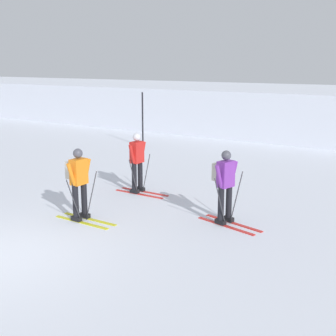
{
  "coord_description": "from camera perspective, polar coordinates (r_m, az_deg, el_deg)",
  "views": [
    {
      "loc": [
        7.16,
        -5.11,
        3.62
      ],
      "look_at": [
        0.75,
        4.81,
        0.9
      ],
      "focal_mm": 49.08,
      "sensor_mm": 36.0,
      "label": 1
    }
  ],
  "objects": [
    {
      "name": "far_snow_ridge",
      "position": [
        25.66,
        16.64,
        6.89
      ],
      "size": [
        80.0,
        9.54,
        2.29
      ],
      "primitive_type": "cube",
      "color": "silver",
      "rests_on": "ground"
    },
    {
      "name": "skier_orange",
      "position": [
        10.82,
        -11.07,
        -1.54
      ],
      "size": [
        1.61,
        1.0,
        1.71
      ],
      "color": "gold",
      "rests_on": "ground"
    },
    {
      "name": "skier_purple",
      "position": [
        10.47,
        7.06,
        -1.87
      ],
      "size": [
        1.64,
        0.98,
        1.71
      ],
      "color": "red",
      "rests_on": "ground"
    },
    {
      "name": "skier_red",
      "position": [
        12.92,
        -3.83,
        0.86
      ],
      "size": [
        1.6,
        1.0,
        1.71
      ],
      "color": "red",
      "rests_on": "ground"
    },
    {
      "name": "trail_marker_pole",
      "position": [
        20.11,
        -3.17,
        6.0
      ],
      "size": [
        0.07,
        0.07,
        2.38
      ],
      "primitive_type": "cylinder",
      "color": "black",
      "rests_on": "ground"
    }
  ]
}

